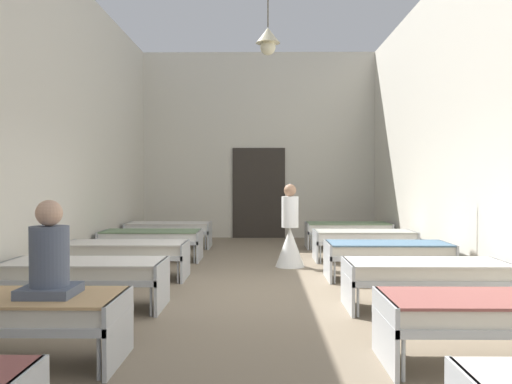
# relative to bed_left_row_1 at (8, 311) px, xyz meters

# --- Properties ---
(ground_plane) EXTENTS (6.77, 14.34, 0.10)m
(ground_plane) POSITION_rel_bed_left_row_1_xyz_m (2.04, 2.85, -0.49)
(ground_plane) COLOR #7A6B56
(room_shell) EXTENTS (6.57, 13.94, 4.95)m
(room_shell) POSITION_rel_bed_left_row_1_xyz_m (2.04, 4.22, 2.04)
(room_shell) COLOR beige
(room_shell) RESTS_ON ground
(bed_left_row_1) EXTENTS (1.90, 0.84, 0.57)m
(bed_left_row_1) POSITION_rel_bed_left_row_1_xyz_m (0.00, 0.00, 0.00)
(bed_left_row_1) COLOR #B7BCC1
(bed_left_row_1) RESTS_ON ground
(bed_right_row_1) EXTENTS (1.90, 0.84, 0.57)m
(bed_right_row_1) POSITION_rel_bed_left_row_1_xyz_m (4.07, 0.00, 0.00)
(bed_right_row_1) COLOR #B7BCC1
(bed_right_row_1) RESTS_ON ground
(bed_left_row_2) EXTENTS (1.90, 0.84, 0.57)m
(bed_left_row_2) POSITION_rel_bed_left_row_1_xyz_m (0.00, 1.90, 0.00)
(bed_left_row_2) COLOR #B7BCC1
(bed_left_row_2) RESTS_ON ground
(bed_right_row_2) EXTENTS (1.90, 0.84, 0.57)m
(bed_right_row_2) POSITION_rel_bed_left_row_1_xyz_m (4.07, 1.90, 0.00)
(bed_right_row_2) COLOR #B7BCC1
(bed_right_row_2) RESTS_ON ground
(bed_left_row_3) EXTENTS (1.90, 0.84, 0.57)m
(bed_left_row_3) POSITION_rel_bed_left_row_1_xyz_m (0.00, 3.80, 0.00)
(bed_left_row_3) COLOR #B7BCC1
(bed_left_row_3) RESTS_ON ground
(bed_right_row_3) EXTENTS (1.90, 0.84, 0.57)m
(bed_right_row_3) POSITION_rel_bed_left_row_1_xyz_m (4.07, 3.80, 0.00)
(bed_right_row_3) COLOR #B7BCC1
(bed_right_row_3) RESTS_ON ground
(bed_left_row_4) EXTENTS (1.90, 0.84, 0.57)m
(bed_left_row_4) POSITION_rel_bed_left_row_1_xyz_m (0.00, 5.70, 0.00)
(bed_left_row_4) COLOR #B7BCC1
(bed_left_row_4) RESTS_ON ground
(bed_right_row_4) EXTENTS (1.90, 0.84, 0.57)m
(bed_right_row_4) POSITION_rel_bed_left_row_1_xyz_m (4.07, 5.70, 0.00)
(bed_right_row_4) COLOR #B7BCC1
(bed_right_row_4) RESTS_ON ground
(bed_left_row_5) EXTENTS (1.90, 0.84, 0.57)m
(bed_left_row_5) POSITION_rel_bed_left_row_1_xyz_m (0.00, 7.60, 0.00)
(bed_left_row_5) COLOR #B7BCC1
(bed_left_row_5) RESTS_ON ground
(bed_right_row_5) EXTENTS (1.90, 0.84, 0.57)m
(bed_right_row_5) POSITION_rel_bed_left_row_1_xyz_m (4.07, 7.60, 0.00)
(bed_right_row_5) COLOR #B7BCC1
(bed_right_row_5) RESTS_ON ground
(nurse_near_aisle) EXTENTS (0.52, 0.52, 1.49)m
(nurse_near_aisle) POSITION_rel_bed_left_row_1_xyz_m (2.62, 4.99, 0.09)
(nurse_near_aisle) COLOR white
(nurse_near_aisle) RESTS_ON ground
(patient_seated_secondary) EXTENTS (0.44, 0.44, 0.80)m
(patient_seated_secondary) POSITION_rel_bed_left_row_1_xyz_m (0.35, 0.00, 0.43)
(patient_seated_secondary) COLOR #515B70
(patient_seated_secondary) RESTS_ON bed_left_row_1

